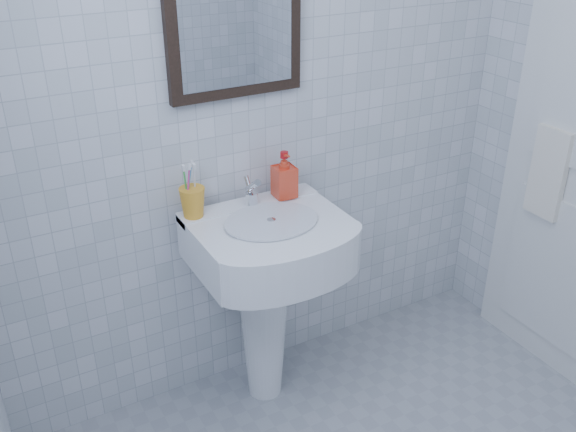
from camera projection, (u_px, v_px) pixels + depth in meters
wall_back at (265, 87)px, 2.36m from camera, size 2.20×0.02×2.50m
washbasin at (265, 279)px, 2.45m from camera, size 0.55×0.41×0.85m
faucet at (252, 193)px, 2.38m from camera, size 0.05×0.11×0.12m
toothbrush_cup at (193, 202)px, 2.30m from camera, size 0.12×0.12×0.11m
soap_dispenser at (284, 174)px, 2.43m from camera, size 0.09×0.09×0.18m
wall_mirror at (234, 6)px, 2.16m from camera, size 0.50×0.04×0.62m
towel_ring at (560, 130)px, 2.53m from camera, size 0.01×0.18×0.18m
hand_towel at (548, 173)px, 2.61m from camera, size 0.03×0.16×0.38m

